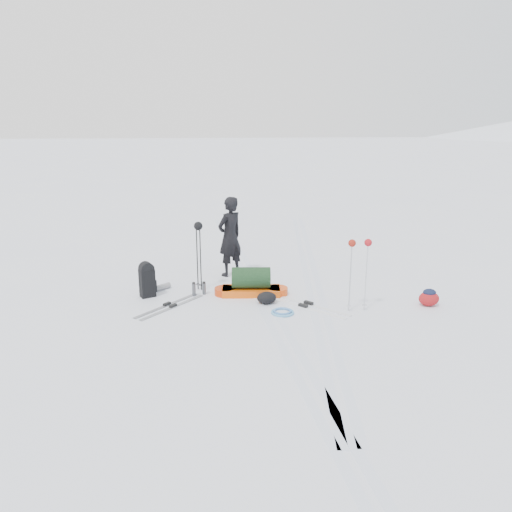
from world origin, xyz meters
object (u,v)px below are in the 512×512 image
Objects in this scene: skier at (230,237)px; pulk_sled at (251,284)px; ski_poles_black at (198,234)px; expedition_rucksack at (149,280)px.

pulk_sled is (0.37, -1.48, -0.73)m from skier.
skier is 1.30m from ski_poles_black.
expedition_rucksack is (-1.82, -1.33, -0.61)m from skier.
skier is at bearing 109.32° from pulk_sled.
expedition_rucksack is at bearing -3.27° from skier.
expedition_rucksack reaches higher than pulk_sled.
skier is 2.34m from expedition_rucksack.
skier is 1.69m from pulk_sled.
pulk_sled is 1.05× the size of ski_poles_black.
ski_poles_black is (-0.74, -1.03, 0.30)m from skier.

